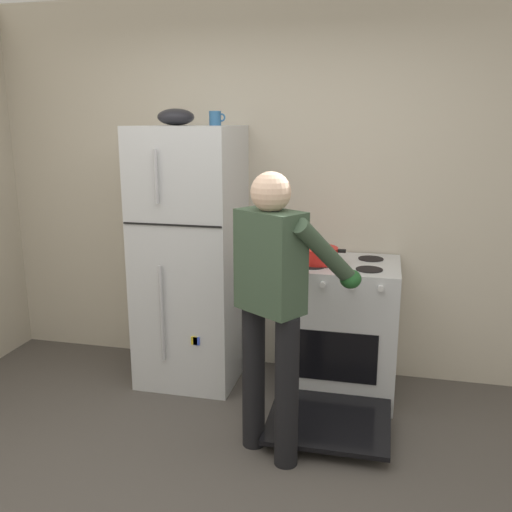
% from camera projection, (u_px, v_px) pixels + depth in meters
% --- Properties ---
extents(kitchen_wall_back, '(6.00, 0.10, 2.70)m').
position_uv_depth(kitchen_wall_back, '(277.00, 190.00, 4.10)').
color(kitchen_wall_back, beige).
rests_on(kitchen_wall_back, ground).
extents(refrigerator, '(0.68, 0.72, 1.81)m').
position_uv_depth(refrigerator, '(191.00, 257.00, 3.97)').
color(refrigerator, silver).
rests_on(refrigerator, ground).
extents(stove_range, '(0.76, 1.23, 0.93)m').
position_uv_depth(stove_range, '(339.00, 330.00, 3.82)').
color(stove_range, silver).
rests_on(stove_range, ground).
extents(person_cook, '(0.68, 0.74, 1.60)m').
position_uv_depth(person_cook, '(276.00, 291.00, 2.99)').
color(person_cook, black).
rests_on(person_cook, ground).
extents(red_pot, '(0.37, 0.27, 0.10)m').
position_uv_depth(red_pot, '(318.00, 255.00, 3.70)').
color(red_pot, red).
rests_on(red_pot, stove_range).
extents(coffee_mug, '(0.11, 0.08, 0.10)m').
position_uv_depth(coffee_mug, '(215.00, 118.00, 3.75)').
color(coffee_mug, '#2D6093').
rests_on(coffee_mug, refrigerator).
extents(mixing_bowl, '(0.25, 0.25, 0.11)m').
position_uv_depth(mixing_bowl, '(176.00, 117.00, 3.76)').
color(mixing_bowl, black).
rests_on(mixing_bowl, refrigerator).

